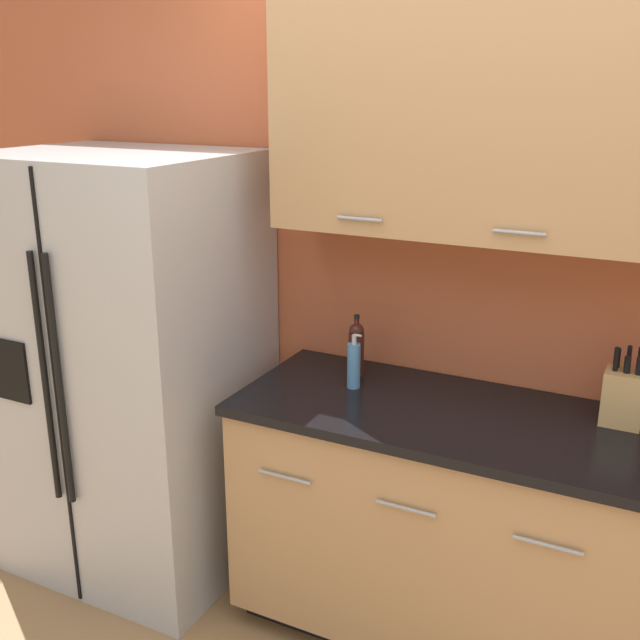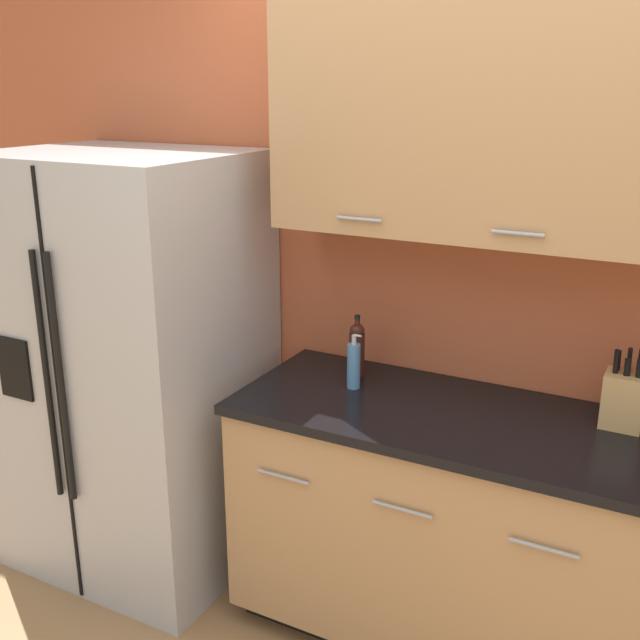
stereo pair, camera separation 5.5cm
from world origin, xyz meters
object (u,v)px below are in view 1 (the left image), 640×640
object	(u,v)px
refrigerator	(130,368)
oil_bottle	(356,348)
knife_block	(624,396)
soap_dispenser	(354,365)

from	to	relation	value
refrigerator	oil_bottle	world-z (taller)	refrigerator
knife_block	soap_dispenser	xyz separation A→B (m)	(-0.90, -0.12, -0.01)
refrigerator	knife_block	bearing A→B (deg)	7.05
soap_dispenser	oil_bottle	size ratio (longest dim) A/B	0.87
refrigerator	knife_block	size ratio (longest dim) A/B	6.48
refrigerator	oil_bottle	distance (m)	0.95
soap_dispenser	refrigerator	bearing A→B (deg)	-173.15
soap_dispenser	knife_block	bearing A→B (deg)	7.27
refrigerator	oil_bottle	xyz separation A→B (m)	(0.91, 0.23, 0.16)
refrigerator	oil_bottle	size ratio (longest dim) A/B	7.26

